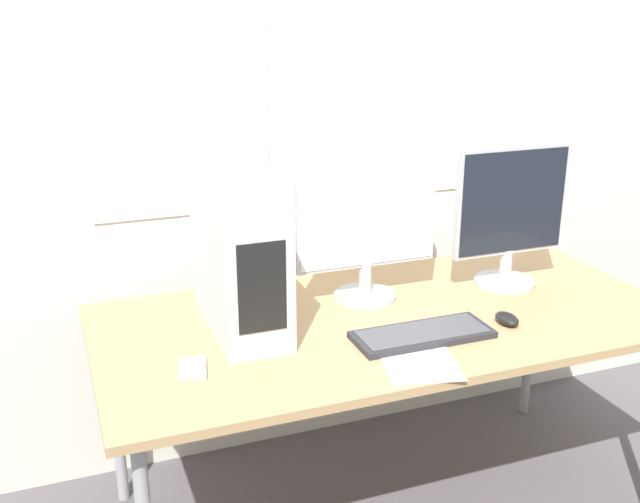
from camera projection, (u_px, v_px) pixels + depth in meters
The scene contains 9 objects.
wall_back at pixel (325, 107), 2.78m from camera, with size 8.00×0.07×2.70m.
desk at pixel (388, 329), 2.47m from camera, with size 1.90×0.91×0.75m.
pc_tower at pixel (240, 260), 2.31m from camera, with size 0.20×0.49×0.44m.
monitor_main at pixel (367, 216), 2.51m from camera, with size 0.50×0.22×0.55m.
monitor_right_near at pixel (510, 213), 2.65m from camera, with size 0.44×0.22×0.51m.
keyboard at pixel (422, 334), 2.30m from camera, with size 0.43×0.17×0.02m.
mouse at pixel (507, 319), 2.39m from camera, with size 0.06×0.10×0.03m.
cell_phone at pixel (193, 369), 2.10m from camera, with size 0.10×0.14×0.01m.
paper_sheet_left at pixel (417, 358), 2.17m from camera, with size 0.27×0.34×0.00m.
Camera 1 is at (-1.01, -1.58, 1.74)m, focal length 42.00 mm.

